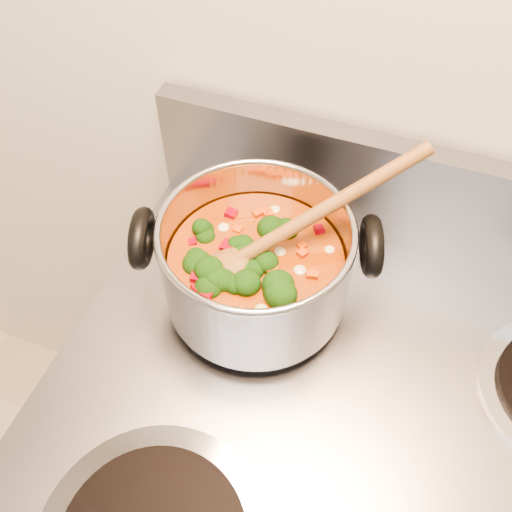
{
  "coord_description": "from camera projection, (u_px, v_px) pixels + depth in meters",
  "views": [
    {
      "loc": [
        -0.09,
        0.93,
        1.53
      ],
      "look_at": [
        -0.23,
        1.31,
        1.01
      ],
      "focal_mm": 40.0,
      "sensor_mm": 36.0,
      "label": 1
    }
  ],
  "objects": [
    {
      "name": "stockpot",
      "position": [
        256.0,
        263.0,
        0.67
      ],
      "size": [
        0.29,
        0.22,
        0.14
      ],
      "rotation": [
        0.0,
        0.0,
        0.31
      ],
      "color": "#ACACB5",
      "rests_on": "electric_range"
    },
    {
      "name": "wooden_spoon",
      "position": [
        273.0,
        239.0,
        0.65
      ],
      "size": [
        0.24,
        0.23,
        0.13
      ],
      "rotation": [
        0.0,
        0.0,
        0.76
      ],
      "color": "brown",
      "rests_on": "stockpot"
    },
    {
      "name": "cooktop_crumbs",
      "position": [
        183.0,
        342.0,
        0.69
      ],
      "size": [
        0.24,
        0.12,
        0.01
      ],
      "color": "black",
      "rests_on": "electric_range"
    }
  ]
}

